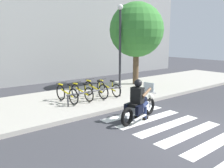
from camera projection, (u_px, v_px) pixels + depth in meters
The scene contains 17 objects.
ground_plane at pixel (192, 132), 6.95m from camera, with size 48.00×48.00×0.00m, color #38383D.
sidewalk at pixel (94, 97), 10.93m from camera, with size 24.00×4.40×0.15m, color #A8A399.
crosswalk_stripe_1 at pixel (216, 142), 6.26m from camera, with size 2.80×0.40×0.01m, color white.
crosswalk_stripe_2 at pixel (190, 133), 6.88m from camera, with size 2.80×0.40×0.01m, color white.
crosswalk_stripe_3 at pixel (168, 126), 7.49m from camera, with size 2.80×0.40×0.01m, color white.
crosswalk_stripe_4 at pixel (149, 119), 8.10m from camera, with size 2.80×0.40×0.01m, color white.
crosswalk_stripe_5 at pixel (133, 113), 8.72m from camera, with size 2.80×0.40×0.01m, color white.
motorcycle at pixel (140, 107), 7.96m from camera, with size 2.08×0.85×1.21m.
rider at pixel (139, 97), 7.83m from camera, with size 0.72×0.64×1.43m.
bicycle_0 at pixel (67, 94), 9.58m from camera, with size 0.48×1.62×0.80m.
bicycle_1 at pixel (82, 92), 10.03m from camera, with size 0.48×1.59×0.74m.
bicycle_2 at pixel (96, 89), 10.46m from camera, with size 0.48×1.69×0.80m.
bicycle_3 at pixel (108, 88), 10.91m from camera, with size 0.48×1.67×0.72m.
bike_rack at pixel (96, 92), 9.81m from camera, with size 2.75×0.07×0.48m.
street_lamp at pixel (120, 40), 11.94m from camera, with size 0.28×0.28×4.42m.
tree_near_rack at pixel (136, 30), 13.09m from camera, with size 3.04×3.04×4.75m.
building_backdrop at pixel (40, 6), 14.42m from camera, with size 24.00×1.20×9.45m, color gray.
Camera 1 is at (-5.96, -3.63, 2.72)m, focal length 37.59 mm.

